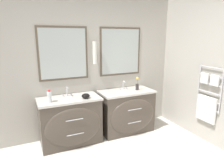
{
  "coord_description": "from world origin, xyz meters",
  "views": [
    {
      "loc": [
        -1.11,
        -1.55,
        1.84
      ],
      "look_at": [
        0.25,
        1.4,
        1.08
      ],
      "focal_mm": 32.0,
      "sensor_mm": 36.0,
      "label": 1
    }
  ],
  "objects_px": {
    "toiletry_bottle": "(49,97)",
    "flower_vase": "(137,85)",
    "vanity_left": "(71,121)",
    "vanity_right": "(127,111)",
    "amenity_bowl": "(86,96)"
  },
  "relations": [
    {
      "from": "vanity_left",
      "to": "amenity_bowl",
      "type": "height_order",
      "value": "amenity_bowl"
    },
    {
      "from": "toiletry_bottle",
      "to": "amenity_bowl",
      "type": "xyz_separation_m",
      "value": [
        0.59,
        -0.04,
        -0.05
      ]
    },
    {
      "from": "vanity_right",
      "to": "flower_vase",
      "type": "bearing_deg",
      "value": 4.08
    },
    {
      "from": "vanity_left",
      "to": "toiletry_bottle",
      "type": "distance_m",
      "value": 0.6
    },
    {
      "from": "toiletry_bottle",
      "to": "flower_vase",
      "type": "distance_m",
      "value": 1.68
    },
    {
      "from": "toiletry_bottle",
      "to": "flower_vase",
      "type": "xyz_separation_m",
      "value": [
        1.67,
        0.07,
        0.01
      ]
    },
    {
      "from": "toiletry_bottle",
      "to": "amenity_bowl",
      "type": "height_order",
      "value": "toiletry_bottle"
    },
    {
      "from": "vanity_right",
      "to": "flower_vase",
      "type": "xyz_separation_m",
      "value": [
        0.22,
        0.02,
        0.51
      ]
    },
    {
      "from": "toiletry_bottle",
      "to": "flower_vase",
      "type": "relative_size",
      "value": 0.79
    },
    {
      "from": "vanity_right",
      "to": "vanity_left",
      "type": "bearing_deg",
      "value": 180.0
    },
    {
      "from": "toiletry_bottle",
      "to": "vanity_right",
      "type": "bearing_deg",
      "value": 2.13
    },
    {
      "from": "amenity_bowl",
      "to": "vanity_right",
      "type": "bearing_deg",
      "value": 6.23
    },
    {
      "from": "amenity_bowl",
      "to": "flower_vase",
      "type": "xyz_separation_m",
      "value": [
        1.09,
        0.11,
        0.06
      ]
    },
    {
      "from": "vanity_right",
      "to": "amenity_bowl",
      "type": "bearing_deg",
      "value": -173.77
    },
    {
      "from": "amenity_bowl",
      "to": "flower_vase",
      "type": "bearing_deg",
      "value": 5.79
    }
  ]
}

